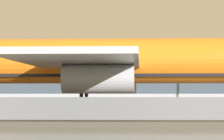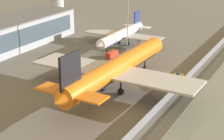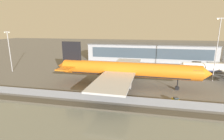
% 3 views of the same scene
% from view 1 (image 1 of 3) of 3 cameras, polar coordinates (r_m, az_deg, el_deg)
% --- Properties ---
extents(ground_plane, '(500.00, 500.00, 0.00)m').
position_cam_1_polar(ground_plane, '(64.46, -6.53, -4.93)').
color(ground_plane, '#66635E').
extents(shoreline_seawall, '(320.00, 3.00, 0.50)m').
position_cam_1_polar(shoreline_seawall, '(44.27, -10.30, -5.71)').
color(shoreline_seawall, '#474238').
rests_on(shoreline_seawall, ground).
extents(perimeter_fence, '(280.00, 0.10, 2.40)m').
position_cam_1_polar(perimeter_fence, '(48.64, -9.20, -4.31)').
color(perimeter_fence, slate).
rests_on(perimeter_fence, ground).
extents(cargo_jet_orange, '(58.17, 49.80, 16.73)m').
position_cam_1_polar(cargo_jet_orange, '(63.73, -0.56, 0.77)').
color(cargo_jet_orange, orange).
rests_on(cargo_jet_orange, ground).
extents(terminal_building, '(81.59, 19.68, 11.29)m').
position_cam_1_polar(terminal_building, '(120.79, 4.70, -1.11)').
color(terminal_building, '#9EA3AD').
rests_on(terminal_building, ground).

